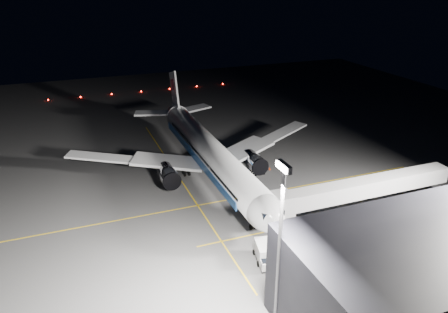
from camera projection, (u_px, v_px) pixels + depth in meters
ground at (211, 177)px, 88.06m from camera, size 200.00×200.00×0.00m
guide_line_main at (229, 200)px, 79.47m from camera, size 0.25×80.00×0.01m
guide_line_cross at (182, 182)px, 86.08m from camera, size 70.00×0.25×0.01m
guide_line_side at (311, 222)px, 72.46m from camera, size 0.25×40.00×0.01m
airliner at (209, 152)px, 86.95m from camera, size 61.48×54.22×16.64m
jet_bridge at (355, 189)px, 73.32m from camera, size 3.60×34.40×6.30m
floodlight_mast_south at (280, 234)px, 46.87m from camera, size 2.40×0.67×20.70m
taxiway_lights at (141, 91)px, 149.79m from camera, size 0.44×60.44×0.44m
service_truck at (264, 253)px, 61.97m from camera, size 5.53×3.15×2.67m
baggage_tug at (258, 169)px, 89.40m from camera, size 2.76×2.22×1.98m
safety_cone_a at (220, 163)px, 93.89m from camera, size 0.45×0.45×0.67m
safety_cone_b at (241, 185)px, 84.12m from camera, size 0.34×0.34×0.52m
safety_cone_c at (270, 168)px, 91.20m from camera, size 0.44×0.44×0.65m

